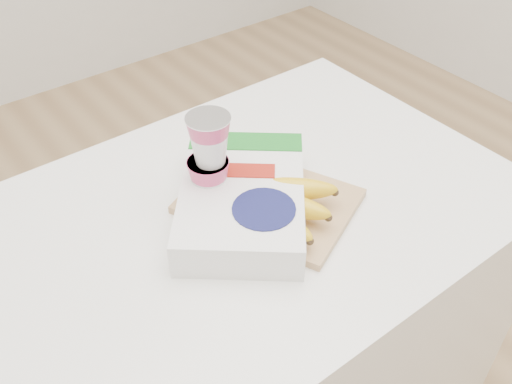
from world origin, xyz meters
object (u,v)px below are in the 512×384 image
(table, at_px, (243,337))
(bananas, at_px, (275,201))
(yogurt_stack, at_px, (209,158))
(cutting_board, at_px, (269,201))
(cereal_box, at_px, (243,199))

(table, xyz_separation_m, bananas, (0.04, -0.06, 0.43))
(table, height_order, yogurt_stack, yogurt_stack)
(yogurt_stack, bearing_deg, bananas, -53.58)
(bananas, distance_m, yogurt_stack, 0.14)
(cutting_board, xyz_separation_m, bananas, (-0.02, -0.04, 0.03))
(cereal_box, bearing_deg, cutting_board, 29.86)
(table, xyz_separation_m, yogurt_stack, (-0.03, 0.04, 0.50))
(cutting_board, xyz_separation_m, cereal_box, (-0.05, 0.01, 0.03))
(cereal_box, bearing_deg, table, 121.46)
(table, height_order, cutting_board, cutting_board)
(yogurt_stack, bearing_deg, cereal_box, -56.62)
(bananas, bearing_deg, cereal_box, 129.50)
(table, height_order, cereal_box, cereal_box)
(cutting_board, height_order, cereal_box, cereal_box)
(table, bearing_deg, bananas, -57.00)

